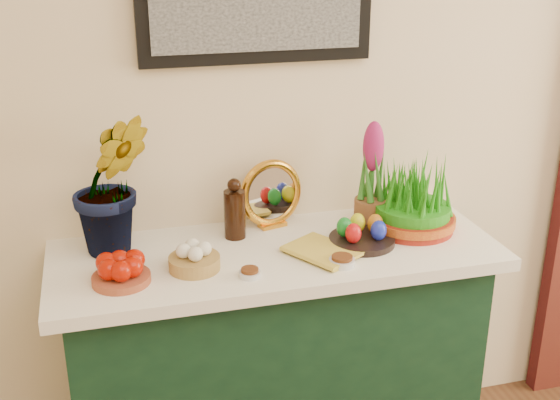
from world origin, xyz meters
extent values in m
cube|color=beige|center=(0.00, 2.25, 1.35)|extent=(4.00, 0.04, 2.70)
cube|color=#13361F|center=(-0.37, 2.00, 0.42)|extent=(1.30, 0.45, 0.85)
cube|color=white|center=(-0.37, 2.00, 0.87)|extent=(1.40, 0.55, 0.04)
imported|color=#337C25|center=(-0.85, 2.11, 1.18)|extent=(0.31, 0.27, 0.58)
cylinder|color=#984529|center=(-0.85, 1.90, 0.90)|extent=(0.20, 0.20, 0.02)
cylinder|color=#B08B47|center=(-0.64, 1.93, 0.91)|extent=(0.15, 0.15, 0.04)
cylinder|color=black|center=(-0.48, 2.12, 0.97)|extent=(0.07, 0.07, 0.16)
sphere|color=black|center=(-0.48, 2.12, 1.07)|extent=(0.04, 0.04, 0.04)
cube|color=orange|center=(-0.34, 2.17, 0.90)|extent=(0.10, 0.07, 0.01)
torus|color=orange|center=(-0.34, 2.19, 1.00)|extent=(0.23, 0.11, 0.23)
cylinder|color=silver|center=(-0.34, 2.18, 1.00)|extent=(0.17, 0.07, 0.17)
imported|color=gold|center=(-0.31, 1.88, 0.90)|extent=(0.23, 0.26, 0.03)
cylinder|color=silver|center=(-0.49, 1.84, 0.90)|extent=(0.06, 0.06, 0.02)
cylinder|color=#592D14|center=(-0.49, 1.84, 0.91)|extent=(0.05, 0.05, 0.01)
cylinder|color=silver|center=(-0.21, 1.84, 0.90)|extent=(0.08, 0.08, 0.02)
cylinder|color=#592D14|center=(-0.21, 1.84, 0.92)|extent=(0.06, 0.06, 0.01)
cylinder|color=black|center=(-0.10, 1.96, 0.90)|extent=(0.27, 0.27, 0.02)
ellipsoid|color=red|center=(-0.14, 1.93, 0.94)|extent=(0.05, 0.05, 0.07)
ellipsoid|color=#1A2ABB|center=(-0.06, 1.93, 0.94)|extent=(0.05, 0.05, 0.07)
ellipsoid|color=yellow|center=(-0.10, 2.01, 0.94)|extent=(0.05, 0.05, 0.07)
ellipsoid|color=#188529|center=(-0.15, 1.99, 0.94)|extent=(0.05, 0.05, 0.07)
ellipsoid|color=#C87017|center=(-0.04, 1.99, 0.94)|extent=(0.05, 0.05, 0.07)
cylinder|color=brown|center=(-0.01, 2.11, 0.93)|extent=(0.11, 0.11, 0.09)
ellipsoid|color=#A82161|center=(-0.01, 2.11, 1.16)|extent=(0.07, 0.07, 0.17)
cylinder|color=maroon|center=(0.10, 2.03, 0.92)|extent=(0.27, 0.27, 0.05)
cylinder|color=#A61012|center=(0.10, 2.03, 0.93)|extent=(0.29, 0.29, 0.03)
camera|label=1|loc=(-0.88, 0.07, 1.83)|focal=45.00mm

